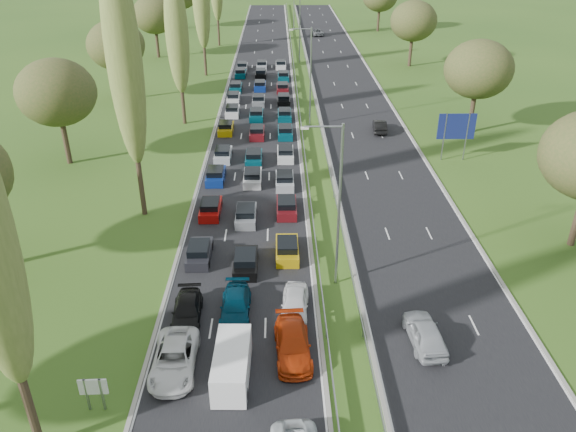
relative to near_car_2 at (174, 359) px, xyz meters
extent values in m
plane|color=#2E5219|center=(10.19, 45.62, -0.77)|extent=(260.00, 260.00, 0.00)
cube|color=black|center=(3.44, 48.12, -0.77)|extent=(10.50, 215.00, 0.04)
cube|color=black|center=(16.94, 48.12, -0.77)|extent=(10.50, 215.00, 0.04)
cube|color=gray|center=(9.04, 48.12, -0.22)|extent=(0.06, 215.00, 0.32)
cube|color=gray|center=(11.34, 48.12, -0.22)|extent=(0.06, 215.00, 0.32)
cylinder|color=gray|center=(10.19, 8.62, 5.23)|extent=(0.18, 0.18, 12.00)
cylinder|color=gray|center=(10.19, 43.62, 5.23)|extent=(0.18, 0.18, 12.00)
cylinder|color=gray|center=(10.19, 78.62, 5.23)|extent=(0.18, 0.18, 12.00)
cylinder|color=gray|center=(10.19, 113.62, 5.23)|extent=(0.18, 0.18, 12.00)
cylinder|color=#2D2116|center=(-5.81, -5.38, 2.83)|extent=(0.44, 0.44, 7.20)
cylinder|color=#2D2116|center=(-5.81, 19.62, 3.19)|extent=(0.44, 0.44, 7.92)
ellipsoid|color=olive|center=(-5.81, 19.62, 12.87)|extent=(2.80, 2.80, 17.60)
cylinder|color=#2D2116|center=(-5.81, 44.62, 2.47)|extent=(0.44, 0.44, 6.48)
ellipsoid|color=olive|center=(-5.81, 44.62, 10.39)|extent=(2.80, 2.80, 14.40)
cylinder|color=#2D2116|center=(-5.81, 69.62, 2.83)|extent=(0.44, 0.44, 7.20)
cylinder|color=#2D2116|center=(-5.81, 94.62, 3.19)|extent=(0.44, 0.44, 7.92)
cylinder|color=#2D2116|center=(-16.31, 31.62, 1.65)|extent=(0.56, 0.56, 4.84)
ellipsoid|color=#38471E|center=(-16.31, 31.62, 6.93)|extent=(8.00, 8.00, 6.80)
cylinder|color=#2D2116|center=(-16.31, 55.62, 1.65)|extent=(0.56, 0.56, 4.84)
ellipsoid|color=#38471E|center=(-16.31, 55.62, 6.93)|extent=(8.00, 8.00, 6.80)
cylinder|color=#2D2116|center=(-16.31, 83.62, 1.65)|extent=(0.56, 0.56, 4.84)
ellipsoid|color=#38471E|center=(-16.31, 83.62, 6.93)|extent=(8.00, 8.00, 6.80)
cylinder|color=#2D2116|center=(-16.31, 115.62, 1.65)|extent=(0.56, 0.56, 4.84)
cylinder|color=#2D2116|center=(29.69, 40.62, 1.65)|extent=(0.56, 0.56, 4.84)
ellipsoid|color=#38471E|center=(29.69, 40.62, 6.93)|extent=(8.00, 8.00, 6.80)
cylinder|color=#2D2116|center=(29.69, 75.62, 1.65)|extent=(0.56, 0.56, 4.84)
ellipsoid|color=#38471E|center=(29.69, 75.62, 6.93)|extent=(8.00, 8.00, 6.80)
cylinder|color=#2D2116|center=(29.69, 110.62, 1.65)|extent=(0.56, 0.56, 4.84)
cube|color=black|center=(0.00, 12.03, -0.33)|extent=(1.75, 4.00, 0.80)
cube|color=#A50C0A|center=(0.09, 19.50, -0.33)|extent=(1.75, 4.00, 0.80)
cube|color=navy|center=(-0.14, 26.71, -0.33)|extent=(1.75, 4.00, 0.80)
cube|color=#B2B7BC|center=(0.13, 32.35, -0.33)|extent=(1.75, 4.00, 0.80)
cube|color=#BF990C|center=(-0.24, 41.07, -0.33)|extent=(1.75, 4.00, 0.80)
cube|color=silver|center=(0.10, 47.93, -0.33)|extent=(1.75, 4.00, 0.80)
cube|color=silver|center=(-0.16, 54.09, -0.33)|extent=(1.75, 4.00, 0.80)
cube|color=#053F4C|center=(-0.18, 59.85, -0.33)|extent=(1.75, 4.00, 0.80)
cube|color=#053F4C|center=(0.05, 68.60, -0.33)|extent=(1.75, 4.00, 0.80)
cube|color=slate|center=(0.10, 73.25, -0.33)|extent=(1.75, 4.00, 0.80)
cube|color=black|center=(3.61, 10.65, -0.33)|extent=(1.75, 4.00, 0.80)
cube|color=slate|center=(3.29, 18.18, -0.33)|extent=(1.75, 4.00, 0.80)
cube|color=silver|center=(3.57, 26.19, -0.33)|extent=(1.75, 4.00, 0.80)
cube|color=#053F4C|center=(3.51, 31.41, -0.33)|extent=(1.75, 4.00, 0.80)
cube|color=#590F14|center=(3.63, 39.43, -0.33)|extent=(1.75, 4.00, 0.80)
cube|color=#053F4C|center=(3.35, 46.27, -0.33)|extent=(1.75, 4.00, 0.80)
cube|color=slate|center=(3.46, 52.84, -0.33)|extent=(1.75, 4.00, 0.80)
cube|color=navy|center=(3.46, 60.65, -0.33)|extent=(1.75, 4.00, 0.80)
cube|color=black|center=(3.40, 68.21, -0.33)|extent=(1.75, 4.00, 0.80)
cube|color=#B2B7BC|center=(3.43, 74.29, -0.33)|extent=(1.75, 4.00, 0.80)
cube|color=#BF990C|center=(6.75, 12.38, -0.33)|extent=(1.75, 4.00, 0.80)
cube|color=#590F14|center=(6.83, 19.65, -0.33)|extent=(1.75, 4.00, 0.80)
cube|color=#B2B7BC|center=(6.75, 25.40, -0.33)|extent=(1.75, 4.00, 0.80)
cube|color=silver|center=(6.92, 32.45, -0.33)|extent=(1.75, 4.00, 0.80)
cube|color=#053F4C|center=(7.01, 39.53, -0.33)|extent=(1.75, 4.00, 0.80)
cube|color=#053F4C|center=(7.03, 46.19, -0.33)|extent=(1.75, 4.00, 0.80)
cube|color=black|center=(7.00, 53.10, -0.33)|extent=(1.75, 4.00, 0.80)
cube|color=#590F14|center=(6.91, 59.27, -0.33)|extent=(1.75, 4.00, 0.80)
cube|color=#053F4C|center=(7.11, 66.45, -0.33)|extent=(1.75, 4.00, 0.80)
cube|color=silver|center=(6.76, 74.49, -0.33)|extent=(1.75, 4.00, 0.80)
imported|color=silver|center=(0.00, 0.00, 0.00)|extent=(2.58, 5.44, 1.50)
imported|color=black|center=(0.08, 4.61, -0.09)|extent=(2.04, 4.63, 1.32)
imported|color=#042E43|center=(3.22, 5.05, -0.05)|extent=(1.97, 4.81, 1.39)
imported|color=#B4310B|center=(6.88, 1.16, 0.00)|extent=(2.40, 5.26, 1.49)
imported|color=silver|center=(7.13, 5.14, 0.00)|extent=(2.12, 4.51, 1.49)
imported|color=#A1A5AA|center=(15.04, 1.97, 0.05)|extent=(2.16, 4.78, 1.59)
imported|color=black|center=(18.67, 40.96, -0.04)|extent=(1.87, 4.41, 1.42)
imported|color=gray|center=(15.22, 105.57, -0.04)|extent=(2.68, 5.23, 1.41)
cube|color=white|center=(3.39, -0.80, 0.26)|extent=(1.93, 4.82, 1.93)
cube|color=black|center=(3.39, 1.31, 0.17)|extent=(1.88, 0.77, 1.54)
cylinder|color=black|center=(2.58, 0.74, -0.42)|extent=(0.24, 0.65, 0.65)
cylinder|color=black|center=(4.21, -2.35, -0.42)|extent=(0.24, 0.65, 0.65)
cylinder|color=gray|center=(-4.11, -2.94, 0.28)|extent=(0.16, 0.16, 2.10)
cylinder|color=gray|center=(-3.31, -2.94, 0.28)|extent=(0.16, 0.16, 2.10)
cube|color=silver|center=(-3.71, -2.94, 0.83)|extent=(1.50, 0.14, 1.00)
cylinder|color=gray|center=(23.89, 31.69, 1.83)|extent=(0.16, 0.16, 5.20)
cylinder|color=gray|center=(26.29, 31.69, 1.83)|extent=(0.16, 0.16, 5.20)
cube|color=navy|center=(25.09, 31.69, 3.03)|extent=(4.00, 0.11, 2.80)
camera|label=1|loc=(6.09, -24.86, 22.52)|focal=35.00mm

